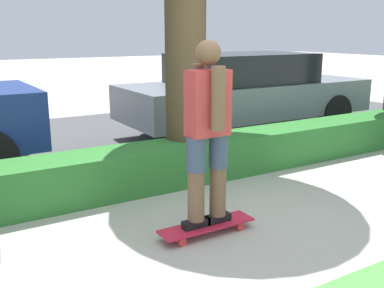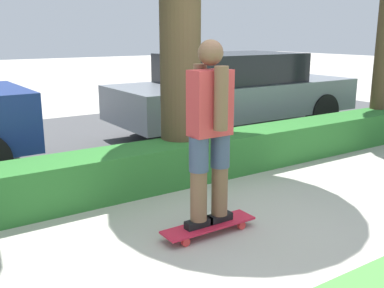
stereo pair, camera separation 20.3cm
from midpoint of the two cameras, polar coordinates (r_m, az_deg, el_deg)
The scene contains 6 objects.
ground_plane at distance 4.20m, azimuth 4.01°, elevation -11.57°, with size 60.00×60.00×0.00m, color #ADA89E.
street_asphalt at distance 7.76m, azimuth -15.28°, elevation 0.04°, with size 16.21×5.00×0.01m.
hedge_row at distance 5.37m, azimuth -6.44°, elevation -2.92°, with size 16.21×0.60×0.51m.
skateboard at distance 4.20m, azimuth 0.75°, elevation -10.35°, with size 0.92×0.24×0.10m.
skater_person at distance 3.91m, azimuth 0.80°, elevation 1.77°, with size 0.49×0.43×1.66m.
parked_car_middle at distance 8.28m, azimuth 4.75°, elevation 6.75°, with size 4.64×1.81×1.45m.
Camera 2 is at (-2.42, -2.93, 1.81)m, focal length 42.00 mm.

